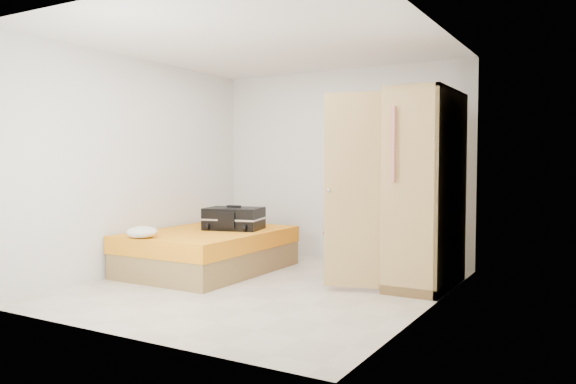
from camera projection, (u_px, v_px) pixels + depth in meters
The scene contains 7 objects.
room at pixel (263, 166), 5.96m from camera, with size 4.00×4.02×2.60m.
bed at pixel (209, 251), 6.90m from camera, with size 1.42×2.02×0.50m.
wardrobe at pixel (420, 194), 5.98m from camera, with size 1.15×1.33×2.10m.
person at pixel (345, 195), 6.50m from camera, with size 0.70×0.46×1.91m, color #B90B1D.
suitcase at pixel (234, 219), 7.02m from camera, with size 0.80×0.66×0.30m.
round_cushion at pixel (142, 232), 6.21m from camera, with size 0.34×0.34×0.13m, color white.
pillow at pixel (242, 220), 7.67m from camera, with size 0.60×0.31×0.11m, color white.
Camera 1 is at (3.21, -5.03, 1.33)m, focal length 35.00 mm.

